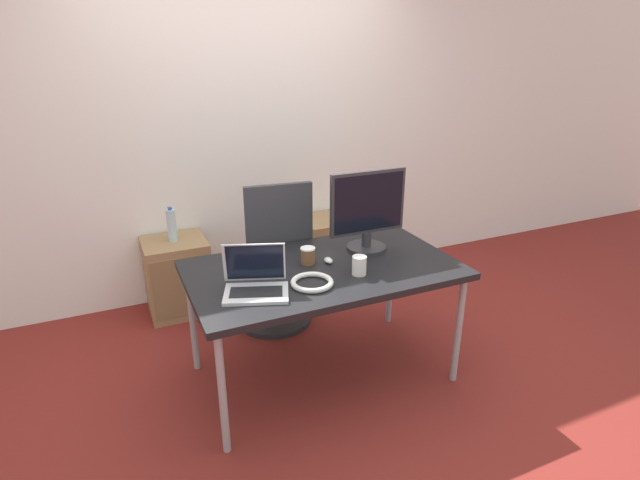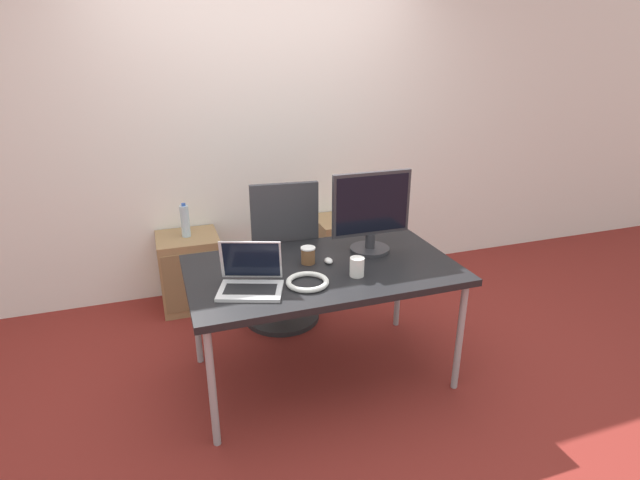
{
  "view_description": "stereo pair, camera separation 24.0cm",
  "coord_description": "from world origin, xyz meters",
  "px_view_note": "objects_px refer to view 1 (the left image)",
  "views": [
    {
      "loc": [
        -1.09,
        -2.39,
        1.93
      ],
      "look_at": [
        0.0,
        0.04,
        0.89
      ],
      "focal_mm": 28.0,
      "sensor_mm": 36.0,
      "label": 1
    },
    {
      "loc": [
        -0.87,
        -2.48,
        1.93
      ],
      "look_at": [
        0.0,
        0.04,
        0.89
      ],
      "focal_mm": 28.0,
      "sensor_mm": 36.0,
      "label": 2
    }
  ],
  "objects_px": {
    "cabinet_right": "(329,250)",
    "laptop_center": "(256,283)",
    "coffee_cup_white": "(359,265)",
    "cabinet_left": "(178,276)",
    "mouse": "(328,260)",
    "cable_coil": "(312,282)",
    "coffee_cup_brown": "(308,256)",
    "monitor": "(368,211)",
    "water_bottle": "(172,225)",
    "office_chair": "(275,271)"
  },
  "relations": [
    {
      "from": "laptop_center",
      "to": "coffee_cup_brown",
      "type": "height_order",
      "value": "laptop_center"
    },
    {
      "from": "laptop_center",
      "to": "monitor",
      "type": "distance_m",
      "value": 0.87
    },
    {
      "from": "laptop_center",
      "to": "coffee_cup_white",
      "type": "bearing_deg",
      "value": -3.51
    },
    {
      "from": "laptop_center",
      "to": "coffee_cup_white",
      "type": "xyz_separation_m",
      "value": [
        0.59,
        -0.04,
        0.0
      ]
    },
    {
      "from": "cabinet_right",
      "to": "water_bottle",
      "type": "xyz_separation_m",
      "value": [
        -1.28,
        0.0,
        0.41
      ]
    },
    {
      "from": "cabinet_right",
      "to": "coffee_cup_white",
      "type": "xyz_separation_m",
      "value": [
        -0.46,
        -1.37,
        0.5
      ]
    },
    {
      "from": "coffee_cup_brown",
      "to": "office_chair",
      "type": "bearing_deg",
      "value": 90.59
    },
    {
      "from": "cabinet_right",
      "to": "coffee_cup_brown",
      "type": "height_order",
      "value": "coffee_cup_brown"
    },
    {
      "from": "cable_coil",
      "to": "cabinet_right",
      "type": "bearing_deg",
      "value": 61.53
    },
    {
      "from": "mouse",
      "to": "coffee_cup_white",
      "type": "xyz_separation_m",
      "value": [
        0.09,
        -0.21,
        0.04
      ]
    },
    {
      "from": "cabinet_right",
      "to": "cable_coil",
      "type": "xyz_separation_m",
      "value": [
        -0.75,
        -1.38,
        0.46
      ]
    },
    {
      "from": "cabinet_left",
      "to": "coffee_cup_white",
      "type": "bearing_deg",
      "value": -59.21
    },
    {
      "from": "cabinet_left",
      "to": "water_bottle",
      "type": "relative_size",
      "value": 2.21
    },
    {
      "from": "monitor",
      "to": "cable_coil",
      "type": "height_order",
      "value": "monitor"
    },
    {
      "from": "laptop_center",
      "to": "monitor",
      "type": "xyz_separation_m",
      "value": [
        0.81,
        0.27,
        0.2
      ]
    },
    {
      "from": "laptop_center",
      "to": "coffee_cup_brown",
      "type": "relative_size",
      "value": 3.89
    },
    {
      "from": "laptop_center",
      "to": "coffee_cup_brown",
      "type": "xyz_separation_m",
      "value": [
        0.38,
        0.22,
        -0.0
      ]
    },
    {
      "from": "cabinet_left",
      "to": "laptop_center",
      "type": "distance_m",
      "value": 1.44
    },
    {
      "from": "coffee_cup_white",
      "to": "coffee_cup_brown",
      "type": "bearing_deg",
      "value": 128.83
    },
    {
      "from": "office_chair",
      "to": "cable_coil",
      "type": "bearing_deg",
      "value": -95.39
    },
    {
      "from": "mouse",
      "to": "coffee_cup_white",
      "type": "height_order",
      "value": "coffee_cup_white"
    },
    {
      "from": "cabinet_right",
      "to": "coffee_cup_brown",
      "type": "xyz_separation_m",
      "value": [
        -0.66,
        -1.12,
        0.5
      ]
    },
    {
      "from": "coffee_cup_white",
      "to": "cable_coil",
      "type": "relative_size",
      "value": 0.47
    },
    {
      "from": "cabinet_right",
      "to": "laptop_center",
      "type": "relative_size",
      "value": 1.5
    },
    {
      "from": "mouse",
      "to": "cable_coil",
      "type": "height_order",
      "value": "mouse"
    },
    {
      "from": "mouse",
      "to": "coffee_cup_brown",
      "type": "bearing_deg",
      "value": 159.83
    },
    {
      "from": "office_chair",
      "to": "coffee_cup_white",
      "type": "relative_size",
      "value": 10.34
    },
    {
      "from": "water_bottle",
      "to": "monitor",
      "type": "xyz_separation_m",
      "value": [
        1.04,
        -1.06,
        0.29
      ]
    },
    {
      "from": "office_chair",
      "to": "cabinet_left",
      "type": "distance_m",
      "value": 0.81
    },
    {
      "from": "cabinet_left",
      "to": "coffee_cup_white",
      "type": "relative_size",
      "value": 5.35
    },
    {
      "from": "office_chair",
      "to": "cable_coil",
      "type": "relative_size",
      "value": 4.84
    },
    {
      "from": "coffee_cup_brown",
      "to": "cable_coil",
      "type": "bearing_deg",
      "value": -108.41
    },
    {
      "from": "cabinet_left",
      "to": "mouse",
      "type": "height_order",
      "value": "mouse"
    },
    {
      "from": "coffee_cup_white",
      "to": "water_bottle",
      "type": "bearing_deg",
      "value": 120.75
    },
    {
      "from": "cabinet_right",
      "to": "water_bottle",
      "type": "relative_size",
      "value": 2.21
    },
    {
      "from": "cabinet_right",
      "to": "monitor",
      "type": "relative_size",
      "value": 1.16
    },
    {
      "from": "coffee_cup_white",
      "to": "cabinet_left",
      "type": "bearing_deg",
      "value": 120.79
    },
    {
      "from": "cabinet_right",
      "to": "water_bottle",
      "type": "bearing_deg",
      "value": 179.9
    },
    {
      "from": "office_chair",
      "to": "coffee_cup_brown",
      "type": "height_order",
      "value": "office_chair"
    },
    {
      "from": "water_bottle",
      "to": "laptop_center",
      "type": "bearing_deg",
      "value": -80.25
    },
    {
      "from": "coffee_cup_white",
      "to": "cable_coil",
      "type": "height_order",
      "value": "coffee_cup_white"
    },
    {
      "from": "water_bottle",
      "to": "laptop_center",
      "type": "height_order",
      "value": "laptop_center"
    },
    {
      "from": "water_bottle",
      "to": "coffee_cup_white",
      "type": "bearing_deg",
      "value": -59.25
    },
    {
      "from": "coffee_cup_brown",
      "to": "cable_coil",
      "type": "xyz_separation_m",
      "value": [
        -0.09,
        -0.27,
        -0.04
      ]
    },
    {
      "from": "laptop_center",
      "to": "mouse",
      "type": "relative_size",
      "value": 5.55
    },
    {
      "from": "laptop_center",
      "to": "monitor",
      "type": "relative_size",
      "value": 0.77
    },
    {
      "from": "coffee_cup_white",
      "to": "coffee_cup_brown",
      "type": "xyz_separation_m",
      "value": [
        -0.2,
        0.25,
        -0.0
      ]
    },
    {
      "from": "cabinet_left",
      "to": "mouse",
      "type": "distance_m",
      "value": 1.45
    },
    {
      "from": "laptop_center",
      "to": "mouse",
      "type": "height_order",
      "value": "laptop_center"
    },
    {
      "from": "mouse",
      "to": "cable_coil",
      "type": "distance_m",
      "value": 0.3
    }
  ]
}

